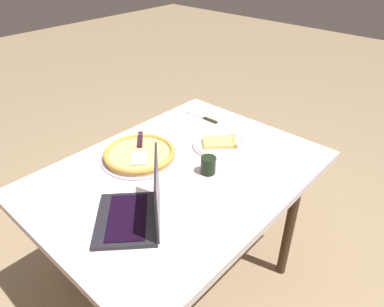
{
  "coord_description": "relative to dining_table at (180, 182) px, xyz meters",
  "views": [
    {
      "loc": [
        0.94,
        0.92,
        1.68
      ],
      "look_at": [
        -0.05,
        0.03,
        0.82
      ],
      "focal_mm": 32.81,
      "sensor_mm": 36.0,
      "label": 1
    }
  ],
  "objects": [
    {
      "name": "dining_table",
      "position": [
        0.0,
        0.0,
        0.0
      ],
      "size": [
        1.31,
        0.97,
        0.73
      ],
      "color": "silver",
      "rests_on": "ground_plane"
    },
    {
      "name": "table_knife",
      "position": [
        -0.48,
        -0.25,
        0.07
      ],
      "size": [
        0.02,
        0.23,
        0.01
      ],
      "color": "silver",
      "rests_on": "dining_table"
    },
    {
      "name": "laptop",
      "position": [
        0.34,
        0.11,
        0.12
      ],
      "size": [
        0.38,
        0.38,
        0.26
      ],
      "color": "black",
      "rests_on": "dining_table"
    },
    {
      "name": "pizza_plate",
      "position": [
        -0.29,
        -0.0,
        0.08
      ],
      "size": [
        0.27,
        0.27,
        0.04
      ],
      "color": "white",
      "rests_on": "dining_table"
    },
    {
      "name": "pizza_tray",
      "position": [
        0.05,
        -0.22,
        0.09
      ],
      "size": [
        0.38,
        0.38,
        0.04
      ],
      "color": "#A797AA",
      "rests_on": "dining_table"
    },
    {
      "name": "ground_plane",
      "position": [
        0.0,
        0.0,
        -0.67
      ],
      "size": [
        12.0,
        12.0,
        0.0
      ],
      "primitive_type": "plane",
      "color": "#8F7759"
    },
    {
      "name": "drink_cup",
      "position": [
        -0.08,
        0.11,
        0.11
      ],
      "size": [
        0.07,
        0.07,
        0.08
      ],
      "color": "black",
      "rests_on": "dining_table"
    }
  ]
}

